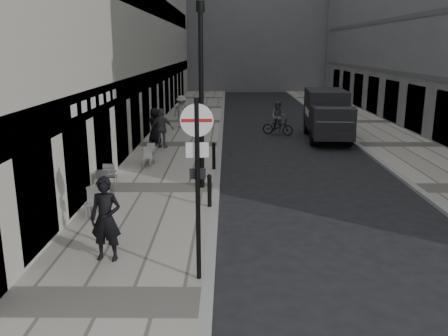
{
  "coord_description": "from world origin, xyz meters",
  "views": [
    {
      "loc": [
        0.4,
        -5.46,
        4.84
      ],
      "look_at": [
        0.29,
        8.06,
        1.4
      ],
      "focal_mm": 38.0,
      "sensor_mm": 36.0,
      "label": 1
    }
  ],
  "objects_px": {
    "walking_man": "(106,219)",
    "lamppost": "(201,88)",
    "sign_post": "(197,167)",
    "cyclist": "(278,122)",
    "panel_van": "(327,112)"
  },
  "relations": [
    {
      "from": "sign_post",
      "to": "cyclist",
      "type": "distance_m",
      "value": 18.06
    },
    {
      "from": "sign_post",
      "to": "panel_van",
      "type": "relative_size",
      "value": 0.67
    },
    {
      "from": "walking_man",
      "to": "panel_van",
      "type": "height_order",
      "value": "panel_van"
    },
    {
      "from": "panel_van",
      "to": "cyclist",
      "type": "bearing_deg",
      "value": 157.58
    },
    {
      "from": "panel_van",
      "to": "cyclist",
      "type": "xyz_separation_m",
      "value": [
        -2.5,
        1.24,
        -0.71
      ]
    },
    {
      "from": "walking_man",
      "to": "panel_van",
      "type": "xyz_separation_m",
      "value": [
        8.1,
        15.49,
        0.37
      ]
    },
    {
      "from": "walking_man",
      "to": "cyclist",
      "type": "distance_m",
      "value": 17.64
    },
    {
      "from": "walking_man",
      "to": "lamppost",
      "type": "height_order",
      "value": "lamppost"
    },
    {
      "from": "walking_man",
      "to": "cyclist",
      "type": "height_order",
      "value": "walking_man"
    },
    {
      "from": "lamppost",
      "to": "walking_man",
      "type": "bearing_deg",
      "value": -107.75
    },
    {
      "from": "cyclist",
      "to": "lamppost",
      "type": "bearing_deg",
      "value": -85.44
    },
    {
      "from": "walking_man",
      "to": "lamppost",
      "type": "distance_m",
      "value": 6.58
    },
    {
      "from": "panel_van",
      "to": "lamppost",
      "type": "bearing_deg",
      "value": -118.95
    },
    {
      "from": "panel_van",
      "to": "cyclist",
      "type": "height_order",
      "value": "panel_van"
    },
    {
      "from": "sign_post",
      "to": "lamppost",
      "type": "xyz_separation_m",
      "value": [
        -0.28,
        6.72,
        1.0
      ]
    }
  ]
}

